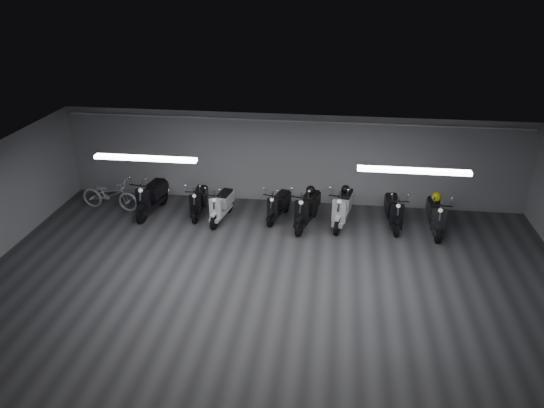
# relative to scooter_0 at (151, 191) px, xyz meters

# --- Properties ---
(floor) EXTENTS (14.00, 10.00, 0.01)m
(floor) POSITION_rel_scooter_0_xyz_m (4.00, -3.61, -0.72)
(floor) COLOR #373739
(floor) RESTS_ON ground
(ceiling) EXTENTS (14.00, 10.00, 0.01)m
(ceiling) POSITION_rel_scooter_0_xyz_m (4.00, -3.61, 2.09)
(ceiling) COLOR slate
(ceiling) RESTS_ON ground
(back_wall) EXTENTS (14.00, 0.01, 2.80)m
(back_wall) POSITION_rel_scooter_0_xyz_m (4.00, 1.39, 0.68)
(back_wall) COLOR #98989A
(back_wall) RESTS_ON ground
(fluor_strip_left) EXTENTS (2.40, 0.18, 0.08)m
(fluor_strip_left) POSITION_rel_scooter_0_xyz_m (1.00, -2.61, 2.02)
(fluor_strip_left) COLOR white
(fluor_strip_left) RESTS_ON ceiling
(fluor_strip_right) EXTENTS (2.40, 0.18, 0.08)m
(fluor_strip_right) POSITION_rel_scooter_0_xyz_m (7.00, -2.61, 2.02)
(fluor_strip_right) COLOR white
(fluor_strip_right) RESTS_ON ceiling
(conduit) EXTENTS (13.60, 0.05, 0.05)m
(conduit) POSITION_rel_scooter_0_xyz_m (4.00, 1.31, 1.90)
(conduit) COLOR white
(conduit) RESTS_ON back_wall
(scooter_0) EXTENTS (0.93, 2.00, 1.43)m
(scooter_0) POSITION_rel_scooter_0_xyz_m (0.00, 0.00, 0.00)
(scooter_0) COLOR black
(scooter_0) RESTS_ON floor
(scooter_1) EXTENTS (0.58, 1.63, 1.20)m
(scooter_1) POSITION_rel_scooter_0_xyz_m (1.41, 0.07, -0.11)
(scooter_1) COLOR black
(scooter_1) RESTS_ON floor
(scooter_2) EXTENTS (0.84, 1.76, 1.26)m
(scooter_2) POSITION_rel_scooter_0_xyz_m (2.14, -0.18, -0.09)
(scooter_2) COLOR silver
(scooter_2) RESTS_ON floor
(scooter_3) EXTENTS (0.98, 1.67, 1.18)m
(scooter_3) POSITION_rel_scooter_0_xyz_m (3.76, 0.11, -0.13)
(scooter_3) COLOR black
(scooter_3) RESTS_ON floor
(scooter_5) EXTENTS (1.10, 2.00, 1.42)m
(scooter_5) POSITION_rel_scooter_0_xyz_m (4.61, -0.22, -0.01)
(scooter_5) COLOR black
(scooter_5) RESTS_ON floor
(scooter_6) EXTENTS (1.01, 1.99, 1.42)m
(scooter_6) POSITION_rel_scooter_0_xyz_m (5.60, -0.01, -0.01)
(scooter_6) COLOR silver
(scooter_6) RESTS_ON floor
(scooter_7) EXTENTS (0.73, 1.78, 1.29)m
(scooter_7) POSITION_rel_scooter_0_xyz_m (7.02, 0.05, -0.07)
(scooter_7) COLOR black
(scooter_7) RESTS_ON floor
(scooter_9) EXTENTS (0.61, 1.80, 1.34)m
(scooter_9) POSITION_rel_scooter_0_xyz_m (8.13, -0.13, -0.05)
(scooter_9) COLOR black
(scooter_9) RESTS_ON floor
(bicycle) EXTENTS (1.86, 0.84, 1.17)m
(bicycle) POSITION_rel_scooter_0_xyz_m (-1.36, 0.13, -0.13)
(bicycle) COLOR white
(bicycle) RESTS_ON floor
(helmet_0) EXTENTS (0.26, 0.26, 0.26)m
(helmet_0) POSITION_rel_scooter_0_xyz_m (4.68, 0.04, 0.29)
(helmet_0) COLOR black
(helmet_0) RESTS_ON scooter_5
(helmet_1) EXTENTS (0.26, 0.26, 0.26)m
(helmet_1) POSITION_rel_scooter_0_xyz_m (8.13, 0.12, 0.24)
(helmet_1) COLOR #D1DF0D
(helmet_1) RESTS_ON scooter_9
(helmet_2) EXTENTS (0.24, 0.24, 0.24)m
(helmet_2) POSITION_rel_scooter_0_xyz_m (5.65, 0.25, 0.28)
(helmet_2) COLOR black
(helmet_2) RESTS_ON scooter_6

